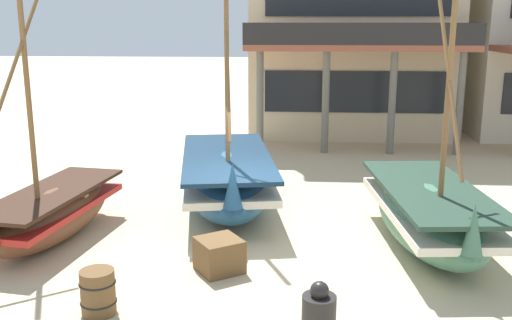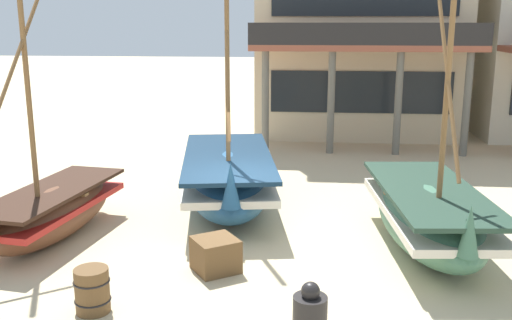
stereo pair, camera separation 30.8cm
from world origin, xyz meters
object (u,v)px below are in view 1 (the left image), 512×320
(fishing_boat_centre_large, at_px, (227,178))
(cargo_crate, at_px, (219,255))
(capstan_winch, at_px, (319,318))
(wooden_barrel, at_px, (98,292))
(fishing_boat_near_left, at_px, (52,212))
(fishing_boat_far_right, at_px, (429,214))

(fishing_boat_centre_large, height_order, cargo_crate, fishing_boat_centre_large)
(capstan_winch, relative_size, cargo_crate, 1.24)
(capstan_winch, relative_size, wooden_barrel, 1.27)
(fishing_boat_centre_large, bearing_deg, capstan_winch, -71.15)
(fishing_boat_near_left, height_order, fishing_boat_centre_large, fishing_boat_centre_large)
(fishing_boat_near_left, xyz_separation_m, fishing_boat_far_right, (7.47, 0.16, 0.08))
(fishing_boat_far_right, bearing_deg, cargo_crate, -159.96)
(fishing_boat_centre_large, distance_m, wooden_barrel, 5.43)
(fishing_boat_near_left, height_order, wooden_barrel, fishing_boat_near_left)
(capstan_winch, bearing_deg, fishing_boat_far_right, 58.40)
(fishing_boat_near_left, distance_m, cargo_crate, 3.78)
(fishing_boat_far_right, xyz_separation_m, wooden_barrel, (-5.54, -3.11, -0.32))
(fishing_boat_far_right, distance_m, cargo_crate, 4.19)
(capstan_winch, xyz_separation_m, cargo_crate, (-1.68, 2.21, -0.04))
(wooden_barrel, xyz_separation_m, cargo_crate, (1.61, 1.67, -0.05))
(capstan_winch, bearing_deg, fishing_boat_near_left, 146.32)
(fishing_boat_far_right, xyz_separation_m, cargo_crate, (-3.92, -1.43, -0.37))
(wooden_barrel, bearing_deg, fishing_boat_centre_large, 75.92)
(capstan_winch, height_order, cargo_crate, capstan_winch)
(fishing_boat_centre_large, height_order, capstan_winch, fishing_boat_centre_large)
(capstan_winch, distance_m, wooden_barrel, 3.34)
(fishing_boat_centre_large, relative_size, cargo_crate, 9.35)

